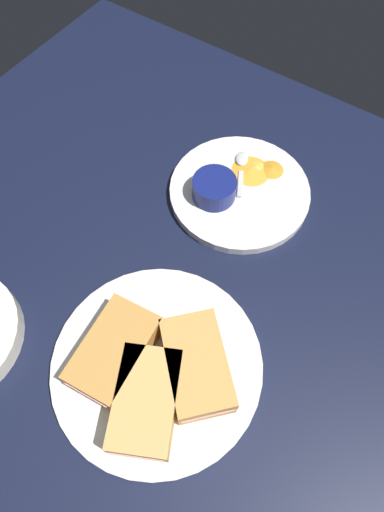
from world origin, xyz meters
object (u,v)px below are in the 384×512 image
ramekin_dark_sauce (203,375)px  plate_chips_companion (239,192)px  ramekin_light_gravy (214,188)px  sandwich_half_far (146,401)px  spoon_by_dark_ramekin (165,370)px  spoon_by_gravy_ramekin (242,165)px  sandwich_half_extra (197,365)px  plate_sandwich_main (157,365)px  sandwich_half_near (115,352)px

ramekin_dark_sauce → plate_chips_companion: size_ratio=0.26×
plate_chips_companion → ramekin_light_gravy: size_ratio=3.27×
ramekin_light_gravy → ramekin_dark_sauce: bearing=-150.3°
sandwich_half_far → spoon_by_dark_ramekin: sandwich_half_far is taller
spoon_by_dark_ramekin → spoon_by_gravy_ramekin: 38.01cm
ramekin_dark_sauce → spoon_by_dark_ramekin: (-1.90, 4.85, -1.75)cm
plate_chips_companion → ramekin_light_gravy: bearing=140.2°
plate_chips_companion → ramekin_dark_sauce: bearing=-158.0°
plate_chips_companion → sandwich_half_extra: bearing=-159.8°
ramekin_dark_sauce → plate_sandwich_main: bearing=105.3°
plate_sandwich_main → sandwich_half_extra: (2.29, -5.06, 3.20)cm
sandwich_half_extra → ramekin_light_gravy: bearing=28.1°
sandwich_half_far → spoon_by_dark_ramekin: bearing=9.2°
ramekin_light_gravy → spoon_by_gravy_ramekin: ramekin_light_gravy is taller
sandwich_half_extra → ramekin_dark_sauce: size_ratio=2.33×
plate_sandwich_main → ramekin_light_gravy: 30.01cm
sandwich_half_near → spoon_by_gravy_ramekin: (38.85, 3.24, -2.04)cm
sandwich_half_far → plate_chips_companion: bearing=12.5°
spoon_by_dark_ramekin → ramekin_light_gravy: 30.56cm
plate_sandwich_main → sandwich_half_far: (-5.06, -2.29, 3.20)cm
sandwich_half_near → ramekin_dark_sauce: (4.02, -11.40, -0.28)cm
sandwich_half_near → plate_chips_companion: size_ratio=0.58×
plate_sandwich_main → plate_chips_companion: bearing=10.5°
sandwich_half_far → plate_chips_companion: size_ratio=0.63×
sandwich_half_far → ramekin_light_gravy: size_ratio=2.05×
spoon_by_dark_ramekin → spoon_by_gravy_ramekin: (36.73, 9.79, 0.00)cm
sandwich_half_far → sandwich_half_extra: same height
sandwich_half_extra → spoon_by_dark_ramekin: 4.78cm
plate_sandwich_main → spoon_by_dark_ramekin: (-0.16, -1.50, 1.16)cm
plate_sandwich_main → sandwich_half_near: 6.41cm
plate_sandwich_main → sandwich_half_extra: bearing=-65.7°
sandwich_half_near → spoon_by_dark_ramekin: 7.19cm
plate_chips_companion → ramekin_light_gravy: 5.45cm
plate_sandwich_main → ramekin_dark_sauce: ramekin_dark_sauce is taller
ramekin_dark_sauce → sandwich_half_extra: bearing=66.8°
sandwich_half_near → sandwich_half_extra: size_ratio=0.95×
sandwich_half_near → plate_chips_companion: 34.56cm
ramekin_dark_sauce → spoon_by_dark_ramekin: 5.49cm
sandwich_half_near → spoon_by_gravy_ramekin: size_ratio=1.48×
sandwich_half_near → sandwich_half_far: (-2.77, -7.35, 0.00)cm
plate_chips_companion → spoon_by_gravy_ramekin: 5.17cm
spoon_by_gravy_ramekin → sandwich_half_far: bearing=-165.7°
spoon_by_dark_ramekin → plate_chips_companion: spoon_by_dark_ramekin is taller
sandwich_half_near → sandwich_half_far: same height
ramekin_light_gravy → spoon_by_gravy_ramekin: size_ratio=0.78×
ramekin_dark_sauce → ramekin_light_gravy: bearing=29.7°
sandwich_half_near → spoon_by_dark_ramekin: size_ratio=1.44×
ramekin_dark_sauce → spoon_by_gravy_ramekin: size_ratio=0.67×
plate_chips_companion → spoon_by_gravy_ramekin: bearing=28.0°
sandwich_half_far → spoon_by_gravy_ramekin: sandwich_half_far is taller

